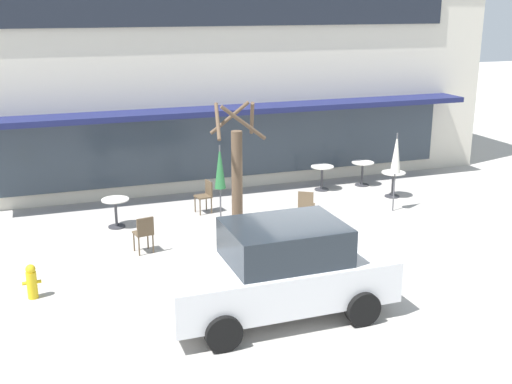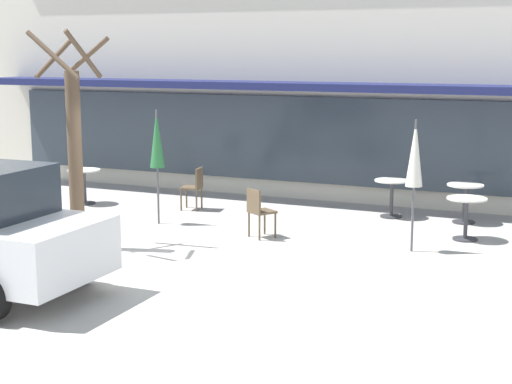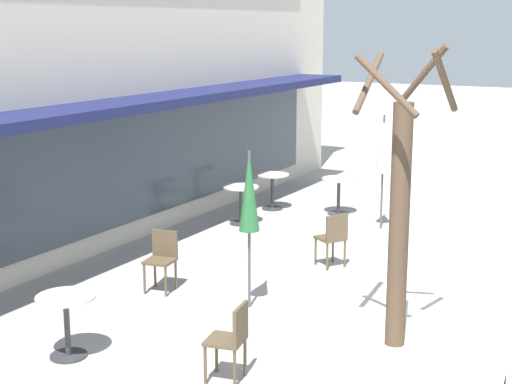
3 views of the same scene
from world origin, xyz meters
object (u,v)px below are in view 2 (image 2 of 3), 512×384
Objects in this scene: cafe_table_streetside at (84,181)px; cafe_chair_1 at (195,185)px; cafe_chair_2 at (259,209)px; cafe_table_mid_patio at (465,197)px; cafe_table_by_tree at (392,192)px; street_tree at (74,147)px; patio_umbrella_green_folded at (157,140)px; cafe_chair_0 at (37,197)px; cafe_table_near_wall at (466,211)px; patio_umbrella_cream_folded at (415,154)px.

cafe_chair_1 is (2.49, 0.41, 0.01)m from cafe_table_streetside.
cafe_table_mid_patio is at bearing 40.99° from cafe_chair_2.
cafe_table_by_tree is 4.07m from cafe_chair_1.
cafe_table_mid_patio is 0.21× the size of street_tree.
patio_umbrella_green_folded is 2.47× the size of cafe_chair_0.
cafe_chair_1 is (-5.39, -0.98, 0.01)m from cafe_table_mid_patio.
cafe_table_near_wall is at bearing -39.19° from cafe_table_by_tree.
cafe_table_mid_patio is 0.85× the size of cafe_chair_2.
cafe_table_by_tree is 1.43m from cafe_table_mid_patio.
street_tree reaches higher than cafe_table_mid_patio.
cafe_chair_0 is (0.37, -2.02, 0.01)m from cafe_table_streetside.
cafe_table_streetside and cafe_table_mid_patio have the same top height.
patio_umbrella_cream_folded is (7.44, -1.20, 1.11)m from cafe_table_streetside.
cafe_table_mid_patio is 0.35× the size of patio_umbrella_green_folded.
patio_umbrella_cream_folded is (4.95, -0.13, 0.00)m from patio_umbrella_green_folded.
patio_umbrella_cream_folded is at bearing -99.68° from cafe_table_mid_patio.
cafe_chair_2 reaches higher than cafe_table_mid_patio.
cafe_table_by_tree is 4.77m from patio_umbrella_green_folded.
cafe_chair_2 is 3.36m from street_tree.
patio_umbrella_green_folded is at bearing -169.56° from cafe_table_near_wall.
cafe_table_streetside is 0.85× the size of cafe_chair_2.
cafe_chair_0 is 3.23m from cafe_chair_1.
cafe_table_streetside is at bearing -168.28° from cafe_table_by_tree.
patio_umbrella_cream_folded is 5.32m from cafe_chair_1.
patio_umbrella_green_folded is at bearing -148.80° from cafe_table_by_tree.
cafe_chair_2 is (-3.41, -1.33, 0.01)m from cafe_table_near_wall.
cafe_table_by_tree is at bearing 57.30° from cafe_chair_2.
cafe_table_mid_patio is (7.88, 1.39, 0.00)m from cafe_table_streetside.
cafe_table_streetside is 0.35× the size of patio_umbrella_cream_folded.
cafe_table_by_tree is at bearing 140.81° from cafe_table_near_wall.
cafe_chair_2 is (4.72, -1.36, 0.01)m from cafe_table_streetside.
cafe_chair_2 is (2.23, -1.77, 0.00)m from cafe_chair_1.
cafe_table_streetside is 0.85× the size of cafe_chair_0.
cafe_table_near_wall is 1.76m from patio_umbrella_cream_folded.
cafe_chair_1 is (2.12, 2.43, 0.00)m from cafe_chair_0.
cafe_chair_1 is at bearing 9.29° from cafe_table_streetside.
cafe_table_near_wall is 1.00× the size of cafe_table_mid_patio.
cafe_table_streetside is at bearing 124.28° from street_tree.
street_tree is (-5.22, -2.06, 0.09)m from patio_umbrella_cream_folded.
cafe_chair_0 reaches higher than cafe_table_streetside.
cafe_table_by_tree is 0.85× the size of cafe_chair_0.
patio_umbrella_cream_folded reaches higher than cafe_table_by_tree.
cafe_chair_0 is at bearing -173.33° from patio_umbrella_cream_folded.
cafe_chair_0 is 1.00× the size of cafe_chair_2.
cafe_table_near_wall is 1.00× the size of cafe_table_streetside.
cafe_table_streetside is 1.00× the size of cafe_table_mid_patio.
street_tree is at bearing -33.70° from cafe_chair_0.
cafe_table_streetside and cafe_table_by_tree have the same top height.
cafe_table_near_wall is 0.85× the size of cafe_chair_0.
cafe_table_near_wall and cafe_table_mid_patio have the same top height.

